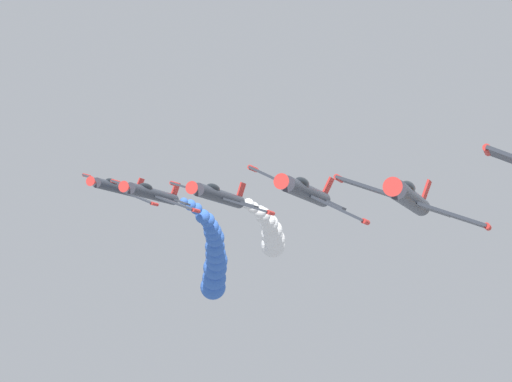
# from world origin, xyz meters

# --- Properties ---
(airplane_left_inner) EXTENTS (9.08, 10.35, 3.69)m
(airplane_left_inner) POSITION_xyz_m (-13.32, 10.36, 113.66)
(airplane_left_inner) COLOR #333842
(airplane_right_inner) EXTENTS (8.70, 10.35, 4.63)m
(airplane_right_inner) POSITION_xyz_m (-5.08, 3.73, 115.27)
(airplane_right_inner) COLOR #333842
(airplane_left_outer) EXTENTS (9.21, 10.35, 3.44)m
(airplane_left_outer) POSITION_xyz_m (4.86, -4.34, 116.39)
(airplane_left_outer) COLOR #333842
(smoke_trail_left_outer) EXTENTS (5.17, 18.60, 4.61)m
(smoke_trail_left_outer) POSITION_xyz_m (6.94, -23.80, 114.70)
(smoke_trail_left_outer) COLOR white
(airplane_right_outer) EXTENTS (9.10, 10.35, 3.63)m
(airplane_right_outer) POSITION_xyz_m (14.31, -10.48, 117.74)
(airplane_right_outer) COLOR #333842
(smoke_trail_right_outer) EXTENTS (10.00, 28.47, 10.65)m
(smoke_trail_right_outer) POSITION_xyz_m (19.44, -37.59, 112.38)
(smoke_trail_right_outer) COLOR blue
(airplane_trailing) EXTENTS (8.97, 10.35, 4.00)m
(airplane_trailing) POSITION_xyz_m (22.79, -18.64, 119.78)
(airplane_trailing) COLOR #333842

